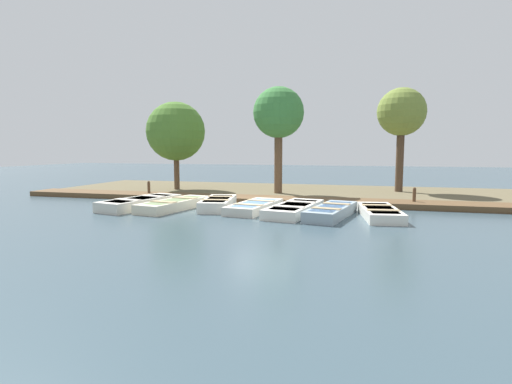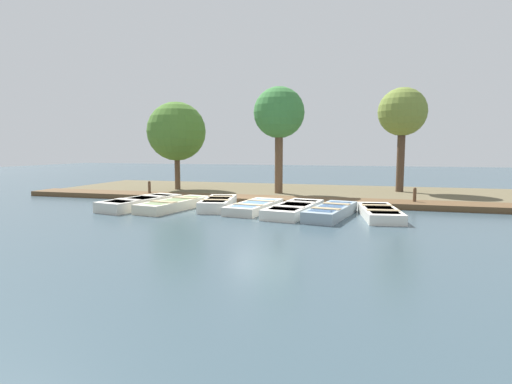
% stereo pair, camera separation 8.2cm
% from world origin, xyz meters
% --- Properties ---
extents(ground_plane, '(80.00, 80.00, 0.00)m').
position_xyz_m(ground_plane, '(0.00, 0.00, 0.00)').
color(ground_plane, '#384C56').
extents(shore_bank, '(8.00, 24.00, 0.14)m').
position_xyz_m(shore_bank, '(-5.00, 0.00, 0.07)').
color(shore_bank, brown).
rests_on(shore_bank, ground_plane).
extents(dock_walkway, '(1.51, 23.52, 0.22)m').
position_xyz_m(dock_walkway, '(-1.43, 0.00, 0.11)').
color(dock_walkway, brown).
rests_on(dock_walkway, ground_plane).
extents(rowboat_0, '(3.66, 1.93, 0.41)m').
position_xyz_m(rowboat_0, '(1.39, -4.48, 0.20)').
color(rowboat_0, beige).
rests_on(rowboat_0, ground_plane).
extents(rowboat_1, '(3.59, 1.67, 0.37)m').
position_xyz_m(rowboat_1, '(1.34, -3.06, 0.18)').
color(rowboat_1, beige).
rests_on(rowboat_1, ground_plane).
extents(rowboat_2, '(2.84, 1.49, 0.42)m').
position_xyz_m(rowboat_2, '(0.83, -1.50, 0.21)').
color(rowboat_2, silver).
rests_on(rowboat_2, ground_plane).
extents(rowboat_3, '(3.23, 1.54, 0.33)m').
position_xyz_m(rowboat_3, '(0.98, -0.02, 0.16)').
color(rowboat_3, beige).
rests_on(rowboat_3, ground_plane).
extents(rowboat_4, '(3.60, 1.71, 0.36)m').
position_xyz_m(rowboat_4, '(1.27, 1.51, 0.18)').
color(rowboat_4, silver).
rests_on(rowboat_4, ground_plane).
extents(rowboat_5, '(3.41, 1.61, 0.38)m').
position_xyz_m(rowboat_5, '(1.53, 2.80, 0.19)').
color(rowboat_5, '#8C9EA8').
rests_on(rowboat_5, ground_plane).
extents(rowboat_6, '(3.14, 1.51, 0.35)m').
position_xyz_m(rowboat_6, '(1.23, 4.35, 0.17)').
color(rowboat_6, silver).
rests_on(rowboat_6, ground_plane).
extents(mooring_post_near, '(0.13, 0.13, 0.78)m').
position_xyz_m(mooring_post_near, '(-1.58, -5.84, 0.39)').
color(mooring_post_near, brown).
rests_on(mooring_post_near, ground_plane).
extents(mooring_post_far, '(0.13, 0.13, 0.78)m').
position_xyz_m(mooring_post_far, '(-1.58, 5.73, 0.39)').
color(mooring_post_far, brown).
rests_on(mooring_post_far, ground_plane).
extents(park_tree_far_left, '(3.04, 3.04, 4.69)m').
position_xyz_m(park_tree_far_left, '(-4.20, -5.70, 3.16)').
color(park_tree_far_left, brown).
rests_on(park_tree_far_left, ground_plane).
extents(park_tree_left, '(2.42, 2.42, 5.19)m').
position_xyz_m(park_tree_left, '(-3.84, -0.17, 3.91)').
color(park_tree_left, brown).
rests_on(park_tree_left, ground_plane).
extents(park_tree_center, '(2.35, 2.35, 5.25)m').
position_xyz_m(park_tree_center, '(-6.13, 5.52, 3.99)').
color(park_tree_center, '#4C3828').
rests_on(park_tree_center, ground_plane).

